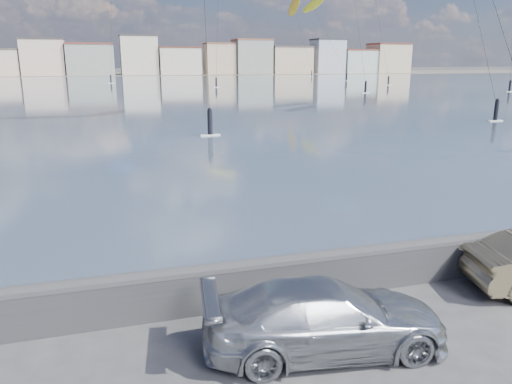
# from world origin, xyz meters

# --- Properties ---
(ground) EXTENTS (700.00, 700.00, 0.00)m
(ground) POSITION_xyz_m (0.00, 0.00, 0.00)
(ground) COLOR #333335
(ground) RESTS_ON ground
(bay_water) EXTENTS (500.00, 177.00, 0.00)m
(bay_water) POSITION_xyz_m (0.00, 91.50, 0.01)
(bay_water) COLOR #384855
(bay_water) RESTS_ON ground
(far_shore_strip) EXTENTS (500.00, 60.00, 0.00)m
(far_shore_strip) POSITION_xyz_m (0.00, 200.00, 0.01)
(far_shore_strip) COLOR #4C473D
(far_shore_strip) RESTS_ON ground
(seawall) EXTENTS (400.00, 0.36, 1.08)m
(seawall) POSITION_xyz_m (0.00, 2.70, 0.58)
(seawall) COLOR #28282B
(seawall) RESTS_ON ground
(far_buildings) EXTENTS (240.79, 13.26, 14.60)m
(far_buildings) POSITION_xyz_m (1.31, 186.00, 6.03)
(far_buildings) COLOR beige
(far_buildings) RESTS_ON ground
(car_silver) EXTENTS (4.71, 2.42, 1.31)m
(car_silver) POSITION_xyz_m (1.32, 0.66, 0.65)
(car_silver) COLOR #A7AAAF
(car_silver) RESTS_ON ground
(kitesurfer_5) EXTENTS (5.87, 14.19, 26.21)m
(kitesurfer_5) POSITION_xyz_m (60.94, 159.18, 22.41)
(kitesurfer_5) COLOR #BF8C19
(kitesurfer_5) RESTS_ON ground
(kitesurfer_8) EXTENTS (6.52, 20.67, 22.29)m
(kitesurfer_8) POSITION_xyz_m (54.96, 128.74, 19.69)
(kitesurfer_8) COLOR yellow
(kitesurfer_8) RESTS_ON ground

